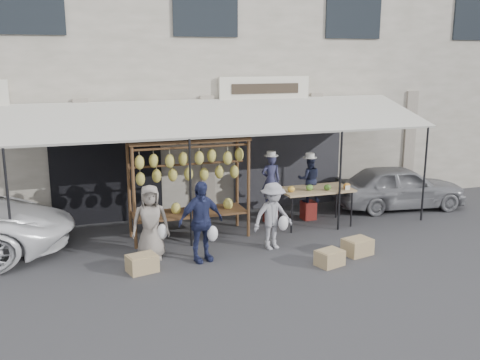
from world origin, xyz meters
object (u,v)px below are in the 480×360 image
object	(u,v)px
vendor_left	(271,180)
customer_mid	(201,222)
customer_left	(151,222)
crate_far	(142,263)
crate_near_a	(330,258)
produce_table	(316,190)
vendor_right	(309,179)
sedan	(399,187)
customer_right	(273,216)
crate_near_b	(357,247)
banana_rack	(189,168)

from	to	relation	value
vendor_left	customer_mid	xyz separation A→B (m)	(-2.23, -1.92, -0.24)
customer_left	crate_far	world-z (taller)	customer_left
vendor_left	crate_far	world-z (taller)	vendor_left
crate_near_a	produce_table	bearing A→B (deg)	70.00
crate_far	vendor_right	bearing A→B (deg)	24.94
customer_mid	crate_far	world-z (taller)	customer_mid
vendor_left	sedan	size ratio (longest dim) A/B	0.37
customer_mid	customer_right	bearing A→B (deg)	-5.86
vendor_right	crate_near_b	xyz separation A→B (m)	(-0.12, -2.54, -0.85)
customer_mid	crate_far	xyz separation A→B (m)	(-1.19, -0.19, -0.64)
vendor_left	crate_near_a	xyz separation A→B (m)	(0.05, -2.95, -0.90)
produce_table	crate_near_b	world-z (taller)	produce_table
vendor_left	customer_right	distance (m)	1.88
customer_mid	crate_far	bearing A→B (deg)	176.25
crate_near_b	customer_left	bearing A→B (deg)	164.35
banana_rack	vendor_right	size ratio (longest dim) A/B	2.29
vendor_left	crate_near_b	size ratio (longest dim) A/B	2.30
customer_right	sedan	distance (m)	4.72
produce_table	customer_left	bearing A→B (deg)	-167.50
customer_mid	customer_right	distance (m)	1.60
crate_near_a	sedan	distance (m)	4.77
crate_near_a	sedan	bearing A→B (deg)	39.85
vendor_left	produce_table	bearing A→B (deg)	156.06
banana_rack	customer_right	bearing A→B (deg)	-40.79
vendor_right	customer_left	bearing A→B (deg)	36.61
banana_rack	crate_near_a	size ratio (longest dim) A/B	5.23
produce_table	vendor_right	bearing A→B (deg)	82.41
sedan	crate_far	bearing A→B (deg)	114.93
customer_mid	crate_near_b	size ratio (longest dim) A/B	2.93
crate_near_b	sedan	distance (m)	3.94
vendor_right	crate_near_a	world-z (taller)	vendor_right
banana_rack	crate_near_b	bearing A→B (deg)	-35.67
customer_left	customer_mid	bearing A→B (deg)	-19.28
banana_rack	crate_near_b	world-z (taller)	banana_rack
crate_near_a	customer_right	bearing A→B (deg)	119.89
customer_mid	produce_table	bearing A→B (deg)	10.36
vendor_left	customer_left	bearing A→B (deg)	33.82
crate_near_b	crate_far	size ratio (longest dim) A/B	1.03
sedan	banana_rack	bearing A→B (deg)	103.29
vendor_right	crate_near_a	bearing A→B (deg)	89.74
vendor_left	customer_right	xyz separation A→B (m)	(-0.64, -1.73, -0.34)
banana_rack	customer_right	world-z (taller)	banana_rack
crate_near_b	banana_rack	bearing A→B (deg)	144.33
customer_left	crate_far	xyz separation A→B (m)	(-0.28, -0.63, -0.59)
banana_rack	crate_far	bearing A→B (deg)	-128.64
produce_table	banana_rack	bearing A→B (deg)	177.85
customer_mid	crate_near_a	distance (m)	2.59
customer_right	crate_near_a	distance (m)	1.51
produce_table	customer_left	distance (m)	4.15
banana_rack	customer_left	distance (m)	1.66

